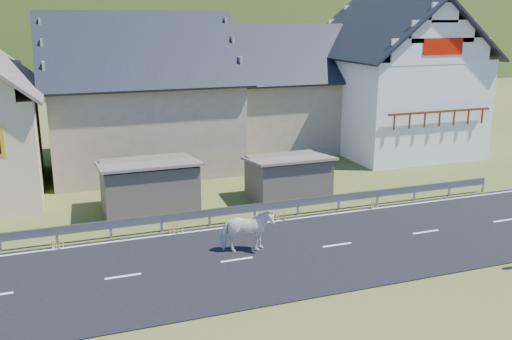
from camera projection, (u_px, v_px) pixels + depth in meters
name	position (u px, v px, depth m)	size (l,w,h in m)	color
ground	(237.00, 261.00, 20.35)	(160.00, 160.00, 0.00)	#405120
road	(237.00, 260.00, 20.35)	(60.00, 7.00, 0.04)	black
lane_markings	(237.00, 260.00, 20.34)	(60.00, 6.60, 0.01)	silver
guardrail	(209.00, 213.00, 23.55)	(28.10, 0.09, 0.75)	#93969B
shed_left	(149.00, 187.00, 25.32)	(4.30, 3.30, 2.40)	brown
shed_right	(288.00, 179.00, 27.01)	(3.80, 2.90, 2.20)	brown
house_stone_a	(139.00, 85.00, 32.44)	(10.80, 9.80, 8.90)	tan
house_stone_b	(287.00, 82.00, 37.62)	(9.80, 8.80, 8.10)	tan
house_white	(391.00, 70.00, 36.64)	(8.80, 10.80, 9.70)	white
mountain	(87.00, 104.00, 190.72)	(440.00, 280.00, 260.00)	#1F3B11
horse	(247.00, 231.00, 20.84)	(1.95, 0.89, 1.65)	white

